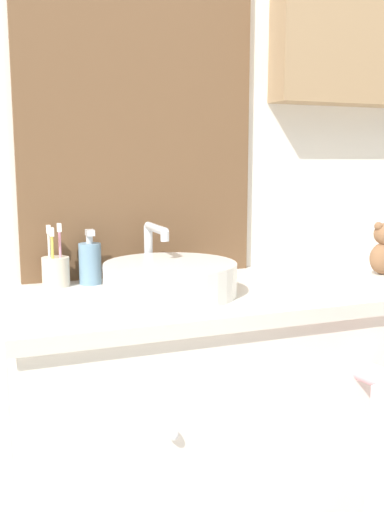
% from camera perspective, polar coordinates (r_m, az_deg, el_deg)
% --- Properties ---
extents(wall_back, '(3.20, 0.18, 2.50)m').
position_cam_1_polar(wall_back, '(1.73, 1.46, 11.68)').
color(wall_back, silver).
rests_on(wall_back, ground_plane).
extents(vanity_counter, '(1.20, 0.52, 0.88)m').
position_cam_1_polar(vanity_counter, '(1.65, 4.56, -18.21)').
color(vanity_counter, silver).
rests_on(vanity_counter, ground_plane).
extents(sink_basin, '(0.33, 0.38, 0.16)m').
position_cam_1_polar(sink_basin, '(1.41, -2.21, -2.14)').
color(sink_basin, white).
rests_on(sink_basin, vanity_counter).
extents(toothbrush_holder, '(0.07, 0.07, 0.17)m').
position_cam_1_polar(toothbrush_holder, '(1.54, -13.48, -1.35)').
color(toothbrush_holder, beige).
rests_on(toothbrush_holder, vanity_counter).
extents(soap_dispenser, '(0.06, 0.06, 0.15)m').
position_cam_1_polar(soap_dispenser, '(1.55, -10.15, -0.64)').
color(soap_dispenser, '#6B93B2').
rests_on(soap_dispenser, vanity_counter).
extents(teddy_bear, '(0.08, 0.07, 0.15)m').
position_cam_1_polar(teddy_bear, '(1.75, 18.65, 0.62)').
color(teddy_bear, brown).
rests_on(teddy_bear, vanity_counter).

